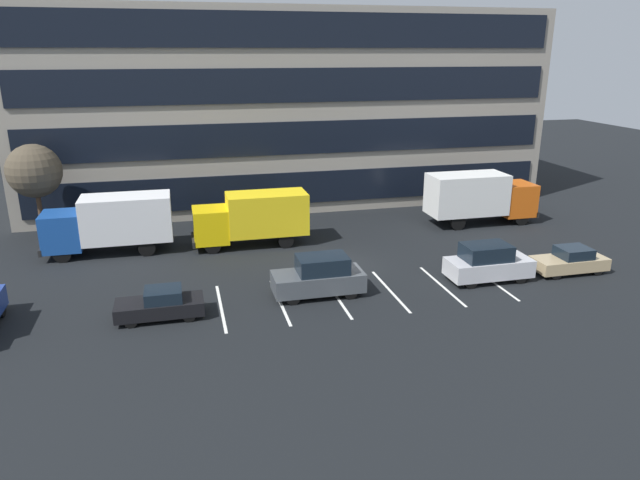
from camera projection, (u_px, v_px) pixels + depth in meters
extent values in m
plane|color=black|center=(341.00, 265.00, 32.73)|extent=(120.00, 120.00, 0.00)
cube|color=gray|center=(281.00, 106.00, 47.11)|extent=(38.95, 13.90, 14.40)
cube|color=black|center=(300.00, 188.00, 42.26)|extent=(37.39, 0.16, 2.30)
cube|color=black|center=(299.00, 138.00, 41.14)|extent=(37.39, 0.16, 2.30)
cube|color=black|center=(299.00, 85.00, 40.02)|extent=(37.39, 0.16, 2.30)
cube|color=black|center=(298.00, 30.00, 38.91)|extent=(37.39, 0.16, 2.30)
cube|color=silver|center=(221.00, 308.00, 27.28)|extent=(0.14, 5.40, 0.01)
cube|color=silver|center=(280.00, 302.00, 27.92)|extent=(0.14, 5.40, 0.01)
cube|color=silver|center=(336.00, 296.00, 28.56)|extent=(0.14, 5.40, 0.01)
cube|color=silver|center=(390.00, 291.00, 29.19)|extent=(0.14, 5.40, 0.01)
cube|color=silver|center=(442.00, 286.00, 29.83)|extent=(0.14, 5.40, 0.01)
cube|color=silver|center=(491.00, 281.00, 30.47)|extent=(0.14, 5.40, 0.01)
cube|color=#194799|center=(62.00, 231.00, 33.58)|extent=(2.15, 2.34, 2.15)
cube|color=black|center=(42.00, 225.00, 33.20)|extent=(0.06, 1.97, 0.95)
cube|color=white|center=(127.00, 218.00, 34.23)|extent=(5.08, 2.44, 2.64)
cube|color=black|center=(44.00, 248.00, 33.61)|extent=(0.20, 2.34, 0.39)
cylinder|color=black|center=(62.00, 254.00, 32.98)|extent=(0.98, 0.29, 0.98)
cylinder|color=black|center=(68.00, 243.00, 34.84)|extent=(0.98, 0.29, 0.98)
cylinder|color=black|center=(147.00, 248.00, 34.04)|extent=(0.98, 0.29, 0.98)
cylinder|color=black|center=(148.00, 238.00, 35.89)|extent=(0.98, 0.29, 0.98)
cube|color=#D85914|center=(515.00, 199.00, 40.65)|extent=(2.22, 2.42, 2.22)
cube|color=black|center=(529.00, 192.00, 40.76)|extent=(0.06, 2.03, 0.97)
cube|color=white|center=(467.00, 194.00, 39.63)|extent=(5.24, 2.52, 2.72)
cube|color=black|center=(528.00, 211.00, 41.22)|extent=(0.20, 2.42, 0.40)
cylinder|color=black|center=(505.00, 210.00, 41.96)|extent=(1.01, 0.30, 1.01)
cylinder|color=black|center=(521.00, 218.00, 40.04)|extent=(1.01, 0.30, 1.01)
cylinder|color=black|center=(444.00, 214.00, 40.87)|extent=(1.01, 0.30, 1.01)
cylinder|color=black|center=(458.00, 223.00, 38.95)|extent=(1.01, 0.30, 1.01)
cube|color=yellow|center=(211.00, 225.00, 34.98)|extent=(2.04, 2.23, 2.04)
cube|color=black|center=(193.00, 220.00, 34.63)|extent=(0.06, 1.87, 0.90)
cube|color=yellow|center=(267.00, 213.00, 35.60)|extent=(4.83, 2.32, 2.51)
cube|color=black|center=(193.00, 240.00, 35.01)|extent=(0.19, 2.23, 0.37)
cylinder|color=black|center=(213.00, 246.00, 34.42)|extent=(0.93, 0.28, 0.93)
cylinder|color=black|center=(211.00, 236.00, 36.18)|extent=(0.93, 0.28, 0.93)
cylinder|color=black|center=(286.00, 240.00, 35.42)|extent=(0.93, 0.28, 0.93)
cylinder|color=black|center=(280.00, 231.00, 37.18)|extent=(0.93, 0.28, 0.93)
cube|color=tan|center=(569.00, 263.00, 31.43)|extent=(3.96, 1.66, 0.64)
cube|color=black|center=(574.00, 252.00, 31.29)|extent=(1.66, 1.46, 0.55)
cylinder|color=black|center=(556.00, 274.00, 30.56)|extent=(0.55, 0.20, 0.55)
cylinder|color=black|center=(540.00, 265.00, 31.89)|extent=(0.55, 0.20, 0.55)
cylinder|color=black|center=(598.00, 270.00, 31.14)|extent=(0.55, 0.20, 0.55)
cylinder|color=black|center=(580.00, 261.00, 32.47)|extent=(0.55, 0.20, 0.55)
cube|color=silver|center=(489.00, 267.00, 30.35)|extent=(4.38, 1.86, 0.90)
cube|color=black|center=(486.00, 252.00, 30.03)|extent=(2.41, 1.63, 0.81)
cylinder|color=black|center=(504.00, 267.00, 31.54)|extent=(0.65, 0.21, 0.65)
cylinder|color=black|center=(520.00, 277.00, 30.04)|extent=(0.65, 0.21, 0.65)
cylinder|color=black|center=(456.00, 271.00, 30.90)|extent=(0.65, 0.21, 0.65)
cylinder|color=black|center=(471.00, 282.00, 29.40)|extent=(0.65, 0.21, 0.65)
cube|color=#474C51|center=(318.00, 281.00, 28.47)|extent=(4.44, 1.88, 0.92)
cube|color=black|center=(322.00, 264.00, 28.25)|extent=(2.44, 1.66, 0.82)
cylinder|color=black|center=(293.00, 298.00, 27.51)|extent=(0.66, 0.21, 0.66)
cylinder|color=black|center=(286.00, 285.00, 29.03)|extent=(0.66, 0.21, 0.66)
cylinder|color=black|center=(351.00, 293.00, 28.16)|extent=(0.66, 0.21, 0.66)
cylinder|color=black|center=(341.00, 280.00, 29.68)|extent=(0.66, 0.21, 0.66)
cube|color=black|center=(160.00, 307.00, 26.09)|extent=(3.87, 1.62, 0.63)
cube|color=black|center=(163.00, 295.00, 25.95)|extent=(1.63, 1.43, 0.54)
cylinder|color=black|center=(131.00, 322.00, 25.24)|extent=(0.54, 0.20, 0.54)
cylinder|color=black|center=(132.00, 309.00, 26.53)|extent=(0.54, 0.20, 0.54)
cylinder|color=black|center=(189.00, 316.00, 25.80)|extent=(0.54, 0.20, 0.54)
cylinder|color=black|center=(188.00, 303.00, 27.10)|extent=(0.54, 0.20, 0.54)
cylinder|color=black|center=(1.00, 310.00, 26.26)|extent=(0.22, 0.69, 0.69)
cylinder|color=#473323|center=(41.00, 217.00, 36.33)|extent=(0.28, 0.28, 3.21)
sphere|color=#4C4233|center=(34.00, 171.00, 35.43)|extent=(3.26, 3.26, 3.26)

